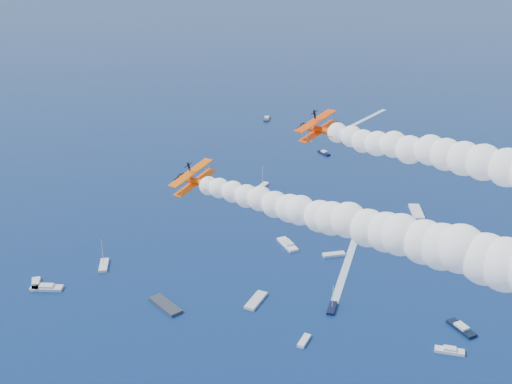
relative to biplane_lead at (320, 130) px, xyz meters
The scene contains 5 objects.
biplane_lead is the anchor object (origin of this frame).
biplane_trail 21.28m from the biplane_lead, 149.30° to the right, with size 7.70×8.63×5.20m, color #F85E05, non-canonical shape.
smoke_trail_trail 19.43m from the biplane_lead, 40.63° to the right, with size 61.23×10.41×11.37m, color white, non-canonical shape.
spectator_boats 101.09m from the biplane_lead, 92.13° to the left, with size 248.49×162.92×0.70m.
boat_wakes 138.77m from the biplane_lead, 103.84° to the left, with size 129.42×158.47×0.04m.
Camera 1 is at (53.31, -53.51, 92.53)m, focal length 47.54 mm.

